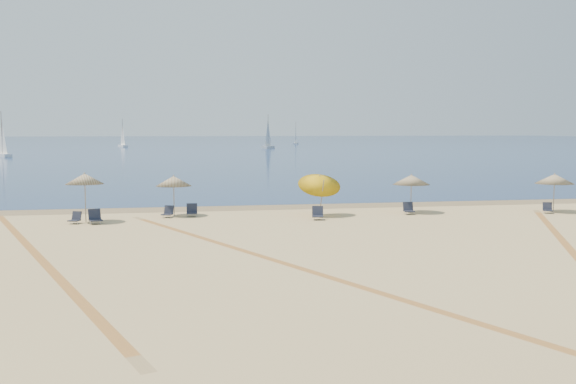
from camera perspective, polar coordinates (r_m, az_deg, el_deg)
name	(u,v)px	position (r m, az deg, el deg)	size (l,w,h in m)	color
ground	(424,316)	(17.43, 11.74, -10.54)	(160.00, 160.00, 0.00)	tan
ocean	(190,142)	(240.66, -8.56, 4.32)	(500.00, 500.00, 0.00)	#0C2151
wet_sand	(277,207)	(40.32, -0.99, -1.30)	(500.00, 500.00, 0.00)	olive
umbrella_1	(85,179)	(35.10, -17.29, 1.10)	(1.95, 1.96, 2.58)	gray
umbrella_2	(174,181)	(36.55, -9.93, 0.95)	(1.97, 1.97, 2.27)	gray
umbrella_3	(320,181)	(35.97, 2.78, 0.97)	(2.35, 2.34, 2.74)	gray
umbrella_4	(411,180)	(38.12, 10.69, 1.06)	(2.13, 2.13, 2.23)	gray
umbrella_5	(555,179)	(40.75, 22.20, 1.06)	(2.18, 2.18, 2.25)	gray
chair_2	(75,218)	(34.93, -18.03, -2.19)	(0.70, 0.74, 0.61)	black
chair_3	(95,217)	(34.52, -16.45, -2.13)	(0.80, 0.87, 0.74)	black
chair_4	(168,212)	(36.12, -10.42, -1.74)	(0.72, 0.77, 0.63)	black
chair_5	(192,211)	(36.29, -8.37, -1.63)	(0.61, 0.70, 0.70)	black
chair_6	(318,214)	(34.66, 2.60, -1.90)	(0.72, 0.79, 0.71)	black
chair_7	(409,209)	(37.46, 10.46, -1.46)	(0.63, 0.72, 0.68)	black
chair_8	(548,208)	(40.15, 21.67, -1.34)	(0.70, 0.74, 0.61)	black
sailboat_0	(296,137)	(205.01, 0.68, 4.77)	(2.45, 4.86, 7.01)	white
sailboat_1	(123,138)	(179.82, -14.20, 4.55)	(2.92, 5.16, 7.49)	white
sailboat_2	(2,143)	(122.56, -23.62, 3.92)	(4.00, 5.08, 7.77)	white
sailboat_3	(268,138)	(161.74, -1.75, 4.71)	(3.96, 5.58, 8.33)	white
tire_tracks	(294,257)	(24.69, 0.56, -5.66)	(57.22, 41.88, 0.00)	tan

